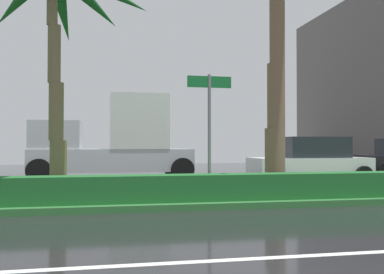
{
  "coord_description": "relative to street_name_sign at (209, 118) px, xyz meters",
  "views": [
    {
      "loc": [
        -1.59,
        -3.25,
        1.43
      ],
      "look_at": [
        1.03,
        9.74,
        1.67
      ],
      "focal_mm": 40.96,
      "sensor_mm": 36.0,
      "label": 1
    }
  ],
  "objects": [
    {
      "name": "median_strip",
      "position": [
        -0.94,
        0.88,
        -2.0
      ],
      "size": [
        85.5,
        4.0,
        0.15
      ],
      "primitive_type": "cube",
      "color": "#2D6B33",
      "rests_on": "ground_plane"
    },
    {
      "name": "box_truck_lead",
      "position": [
        -2.1,
        7.79,
        -0.53
      ],
      "size": [
        6.4,
        2.64,
        3.46
      ],
      "rotation": [
        0.0,
        0.0,
        3.14
      ],
      "color": "silver",
      "rests_on": "ground_plane"
    },
    {
      "name": "ground_plane",
      "position": [
        -0.94,
        1.88,
        -2.13
      ],
      "size": [
        90.0,
        42.0,
        0.1
      ],
      "primitive_type": "cube",
      "color": "black"
    },
    {
      "name": "street_name_sign",
      "position": [
        0.0,
        0.0,
        0.0
      ],
      "size": [
        1.1,
        0.08,
        3.0
      ],
      "color": "slate",
      "rests_on": "median_strip"
    },
    {
      "name": "car_in_traffic_second",
      "position": [
        4.95,
        4.6,
        -1.25
      ],
      "size": [
        4.3,
        2.02,
        1.72
      ],
      "rotation": [
        0.0,
        0.0,
        3.14
      ],
      "color": "white",
      "rests_on": "ground_plane"
    },
    {
      "name": "median_hedge",
      "position": [
        -0.94,
        -0.52,
        -1.63
      ],
      "size": [
        76.5,
        0.7,
        0.6
      ],
      "color": "#1E6028",
      "rests_on": "median_strip"
    },
    {
      "name": "near_lane_divider_stripe",
      "position": [
        -0.94,
        -5.12,
        -2.08
      ],
      "size": [
        81.0,
        0.14,
        0.01
      ],
      "primitive_type": "cube",
      "color": "white",
      "rests_on": "ground_plane"
    }
  ]
}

